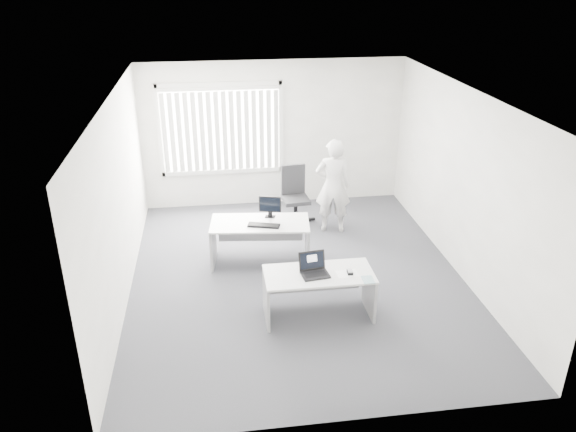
{
  "coord_description": "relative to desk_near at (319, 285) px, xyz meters",
  "views": [
    {
      "loc": [
        -1.17,
        -7.37,
        4.43
      ],
      "look_at": [
        -0.12,
        0.15,
        0.97
      ],
      "focal_mm": 35.0,
      "sensor_mm": 36.0,
      "label": 1
    }
  ],
  "objects": [
    {
      "name": "paper_sheet",
      "position": [
        0.37,
        -0.06,
        0.19
      ],
      "size": [
        0.29,
        0.22,
        0.0
      ],
      "primitive_type": "cube",
      "rotation": [
        0.0,
        0.0,
        0.07
      ],
      "color": "white",
      "rests_on": "desk_near"
    },
    {
      "name": "monitor",
      "position": [
        -0.45,
        1.79,
        0.4
      ],
      "size": [
        0.37,
        0.2,
        0.35
      ],
      "primitive_type": null,
      "rotation": [
        0.0,
        0.0,
        -0.28
      ],
      "color": "black",
      "rests_on": "desk_far"
    },
    {
      "name": "wall_front",
      "position": [
        -0.13,
        -1.95,
        0.92
      ],
      "size": [
        5.0,
        0.02,
        2.8
      ],
      "primitive_type": "cube",
      "color": "white",
      "rests_on": "ground"
    },
    {
      "name": "laptop",
      "position": [
        -0.06,
        -0.05,
        0.32
      ],
      "size": [
        0.4,
        0.36,
        0.28
      ],
      "primitive_type": null,
      "rotation": [
        0.0,
        0.0,
        0.13
      ],
      "color": "black",
      "rests_on": "desk_near"
    },
    {
      "name": "desk_near",
      "position": [
        0.0,
        0.0,
        0.0
      ],
      "size": [
        1.45,
        0.68,
        0.66
      ],
      "rotation": [
        0.0,
        0.0,
        -0.0
      ],
      "color": "silver",
      "rests_on": "ground"
    },
    {
      "name": "window",
      "position": [
        -1.13,
        4.01,
        1.07
      ],
      "size": [
        2.32,
        0.06,
        1.76
      ],
      "primitive_type": "cube",
      "color": "silver",
      "rests_on": "wall_back"
    },
    {
      "name": "wall_left",
      "position": [
        -2.63,
        1.05,
        0.92
      ],
      "size": [
        0.02,
        6.0,
        2.8
      ],
      "primitive_type": "cube",
      "color": "white",
      "rests_on": "ground"
    },
    {
      "name": "person",
      "position": [
        0.75,
        2.61,
        0.37
      ],
      "size": [
        0.69,
        0.52,
        1.7
      ],
      "primitive_type": "imported",
      "rotation": [
        0.0,
        0.0,
        2.95
      ],
      "color": "silver",
      "rests_on": "ground"
    },
    {
      "name": "wall_back",
      "position": [
        -0.13,
        4.05,
        0.92
      ],
      "size": [
        5.0,
        0.02,
        2.8
      ],
      "primitive_type": "cube",
      "color": "white",
      "rests_on": "ground"
    },
    {
      "name": "blinds",
      "position": [
        -1.13,
        3.95,
        1.04
      ],
      "size": [
        2.2,
        0.1,
        1.5
      ],
      "primitive_type": null,
      "color": "silver",
      "rests_on": "wall_back"
    },
    {
      "name": "ceiling",
      "position": [
        -0.13,
        1.05,
        2.32
      ],
      "size": [
        5.0,
        6.0,
        0.02
      ],
      "primitive_type": "cube",
      "color": "silver",
      "rests_on": "wall_back"
    },
    {
      "name": "mouse",
      "position": [
        0.41,
        -0.06,
        0.21
      ],
      "size": [
        0.08,
        0.12,
        0.05
      ],
      "primitive_type": null,
      "rotation": [
        0.0,
        0.0,
        -0.08
      ],
      "color": "silver",
      "rests_on": "paper_sheet"
    },
    {
      "name": "wall_right",
      "position": [
        2.37,
        1.05,
        0.92
      ],
      "size": [
        0.02,
        6.0,
        2.8
      ],
      "primitive_type": "cube",
      "color": "white",
      "rests_on": "ground"
    },
    {
      "name": "ground",
      "position": [
        -0.13,
        1.05,
        -0.48
      ],
      "size": [
        6.0,
        6.0,
        0.0
      ],
      "primitive_type": "plane",
      "color": "#4F5057",
      "rests_on": "ground"
    },
    {
      "name": "keyboard",
      "position": [
        -0.59,
        1.46,
        0.24
      ],
      "size": [
        0.52,
        0.3,
        0.02
      ],
      "primitive_type": "cube",
      "rotation": [
        0.0,
        0.0,
        -0.29
      ],
      "color": "black",
      "rests_on": "desk_far"
    },
    {
      "name": "office_chair",
      "position": [
        0.14,
        3.04,
        -0.15
      ],
      "size": [
        0.66,
        0.66,
        1.06
      ],
      "rotation": [
        0.0,
        0.0,
        0.09
      ],
      "color": "black",
      "rests_on": "ground"
    },
    {
      "name": "booklet",
      "position": [
        0.6,
        -0.26,
        0.19
      ],
      "size": [
        0.15,
        0.2,
        0.01
      ],
      "primitive_type": "cube",
      "rotation": [
        0.0,
        0.0,
        -0.02
      ],
      "color": "silver",
      "rests_on": "desk_near"
    },
    {
      "name": "desk_far",
      "position": [
        -0.63,
        1.61,
        0.03
      ],
      "size": [
        1.61,
        0.89,
        0.7
      ],
      "rotation": [
        0.0,
        0.0,
        -0.11
      ],
      "color": "silver",
      "rests_on": "ground"
    }
  ]
}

